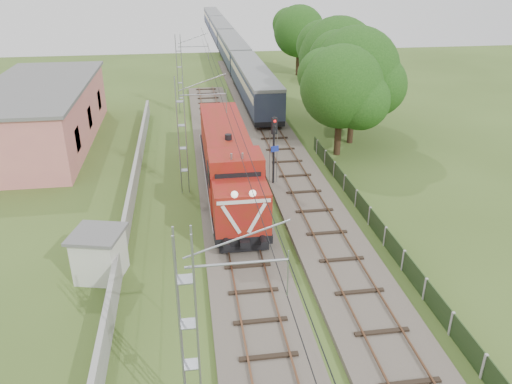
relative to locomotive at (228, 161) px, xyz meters
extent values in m
plane|color=#3B521E|center=(0.00, -11.55, -2.31)|extent=(140.00, 140.00, 0.00)
cube|color=#6B6054|center=(0.00, -4.55, -2.16)|extent=(4.20, 70.00, 0.30)
cube|color=black|center=(0.00, -4.55, -1.96)|extent=(2.40, 70.00, 0.10)
cube|color=brown|center=(-0.85, -4.55, -1.89)|extent=(0.08, 70.00, 0.05)
cube|color=brown|center=(0.85, -4.55, -1.89)|extent=(0.08, 70.00, 0.05)
cube|color=#6B6054|center=(5.00, 8.45, -2.16)|extent=(4.20, 80.00, 0.30)
cube|color=black|center=(5.00, 8.45, -1.96)|extent=(2.40, 80.00, 0.10)
cube|color=brown|center=(4.15, 8.45, -1.89)|extent=(0.08, 80.00, 0.05)
cube|color=brown|center=(5.85, 8.45, -1.89)|extent=(0.08, 80.00, 0.05)
cylinder|color=gray|center=(-1.50, -19.55, 4.49)|extent=(3.00, 0.08, 0.08)
cylinder|color=gray|center=(-1.50, 0.45, 4.49)|extent=(3.00, 0.08, 0.08)
cylinder|color=gray|center=(-1.50, 20.45, 4.49)|extent=(3.00, 0.08, 0.08)
cylinder|color=black|center=(0.00, 0.45, 3.19)|extent=(0.03, 70.00, 0.03)
cylinder|color=black|center=(0.00, 0.45, 4.49)|extent=(0.03, 70.00, 0.03)
cube|color=#9E9E99|center=(-6.50, 0.45, -1.56)|extent=(0.25, 40.00, 1.50)
cube|color=#DB7F76|center=(-15.00, 12.45, 0.19)|extent=(8.00, 20.00, 5.00)
cube|color=#606060|center=(-15.00, 12.45, 2.79)|extent=(8.40, 20.40, 0.25)
cube|color=black|center=(-11.05, 6.45, -0.11)|extent=(0.10, 1.60, 1.80)
cube|color=black|center=(-11.05, 12.45, -0.11)|extent=(0.10, 1.60, 1.80)
cube|color=black|center=(-11.05, 18.45, -0.11)|extent=(0.10, 1.60, 1.80)
cube|color=black|center=(8.00, -8.55, -1.71)|extent=(0.05, 32.00, 1.15)
cube|color=#9E9E99|center=(8.00, 6.45, -1.71)|extent=(0.12, 0.12, 1.20)
cube|color=black|center=(0.00, 0.13, -1.29)|extent=(3.12, 17.67, 0.52)
cube|color=black|center=(0.00, -5.59, -1.60)|extent=(2.29, 3.74, 0.52)
cube|color=black|center=(0.00, 5.84, -1.60)|extent=(2.29, 3.74, 0.52)
cube|color=black|center=(0.00, -8.60, -1.71)|extent=(2.70, 0.26, 0.36)
cube|color=maroon|center=(0.00, -7.41, 0.16)|extent=(3.01, 2.60, 2.39)
sphere|color=white|center=(-0.47, -8.65, 1.52)|extent=(0.37, 0.37, 0.37)
sphere|color=white|center=(0.47, -8.65, 1.52)|extent=(0.37, 0.37, 0.37)
cube|color=silver|center=(-0.68, -8.73, 0.11)|extent=(1.04, 0.06, 1.74)
cube|color=silver|center=(0.68, -8.73, 0.11)|extent=(1.04, 0.06, 1.74)
cube|color=silver|center=(0.00, -8.73, 1.10)|extent=(2.81, 0.06, 0.19)
cube|color=maroon|center=(0.00, -4.86, 0.63)|extent=(3.12, 2.49, 3.33)
cube|color=black|center=(0.00, -6.13, 1.15)|extent=(2.60, 0.06, 0.94)
cube|color=maroon|center=(0.00, 2.67, 0.32)|extent=(2.91, 12.58, 2.70)
cylinder|color=black|center=(0.00, -0.50, 1.83)|extent=(0.46, 0.46, 0.42)
cylinder|color=gray|center=(-0.31, -5.69, 2.45)|extent=(0.12, 0.12, 0.36)
cylinder|color=gray|center=(0.31, -5.69, 2.45)|extent=(0.12, 0.12, 0.36)
cube|color=black|center=(5.00, 22.99, -1.42)|extent=(2.84, 21.57, 0.49)
cube|color=#2C3549|center=(5.00, 22.99, 0.15)|extent=(2.94, 21.57, 2.65)
cube|color=beige|center=(5.00, 22.99, 0.64)|extent=(2.98, 20.71, 0.74)
cube|color=slate|center=(5.00, 22.99, 1.62)|extent=(2.99, 21.57, 0.34)
cube|color=black|center=(5.00, 45.54, -1.42)|extent=(2.84, 21.57, 0.49)
cube|color=#2C3549|center=(5.00, 45.54, 0.15)|extent=(2.94, 21.57, 2.65)
cube|color=beige|center=(5.00, 45.54, 0.64)|extent=(2.98, 20.71, 0.74)
cube|color=slate|center=(5.00, 45.54, 1.62)|extent=(2.99, 21.57, 0.34)
cube|color=black|center=(5.00, 68.09, -1.42)|extent=(2.84, 21.57, 0.49)
cube|color=#2C3549|center=(5.00, 68.09, 0.15)|extent=(2.94, 21.57, 2.65)
cube|color=beige|center=(5.00, 68.09, 0.64)|extent=(2.98, 20.71, 0.74)
cube|color=slate|center=(5.00, 68.09, 1.62)|extent=(2.99, 21.57, 0.34)
cube|color=black|center=(5.00, 90.64, -1.42)|extent=(2.84, 21.57, 0.49)
cube|color=#2C3549|center=(5.00, 90.64, 0.15)|extent=(2.94, 21.57, 2.65)
cube|color=beige|center=(5.00, 90.64, 0.64)|extent=(2.98, 20.71, 0.74)
cube|color=slate|center=(5.00, 90.64, 1.62)|extent=(2.99, 21.57, 0.34)
cylinder|color=black|center=(3.20, 0.37, 0.28)|extent=(0.15, 0.15, 5.18)
cube|color=black|center=(3.20, 0.21, 2.24)|extent=(0.41, 0.31, 1.14)
sphere|color=red|center=(3.20, 0.09, 2.61)|extent=(0.19, 0.19, 0.19)
sphere|color=black|center=(3.20, 0.09, 2.24)|extent=(0.19, 0.19, 0.19)
sphere|color=black|center=(3.20, 0.09, 1.88)|extent=(0.19, 0.19, 0.19)
cube|color=navy|center=(3.25, 0.24, 0.59)|extent=(0.56, 0.19, 0.41)
cube|color=silver|center=(-7.40, -9.29, -1.14)|extent=(2.59, 2.59, 2.34)
cube|color=#606060|center=(-7.40, -9.29, 0.14)|extent=(2.98, 2.98, 0.16)
cylinder|color=#3C2418|center=(9.59, 6.06, -0.31)|extent=(0.56, 0.56, 4.01)
sphere|color=#183D10|center=(9.59, 6.06, 3.34)|extent=(6.57, 6.57, 6.57)
sphere|color=#183D10|center=(10.91, 5.07, 2.43)|extent=(4.60, 4.60, 4.60)
sphere|color=#183D10|center=(8.45, 7.21, 4.07)|extent=(4.27, 4.27, 4.27)
cylinder|color=#3C2418|center=(11.58, 8.75, -0.07)|extent=(0.51, 0.51, 4.48)
sphere|color=#183D10|center=(11.58, 8.75, 4.00)|extent=(7.33, 7.33, 7.33)
sphere|color=#183D10|center=(13.05, 7.65, 2.98)|extent=(5.13, 5.13, 5.13)
sphere|color=#183D10|center=(10.30, 10.03, 4.81)|extent=(4.76, 4.76, 4.76)
cylinder|color=#3C2418|center=(11.93, 14.91, -0.04)|extent=(0.62, 0.62, 4.55)
sphere|color=#183D10|center=(11.93, 14.91, 4.10)|extent=(7.44, 7.44, 7.44)
sphere|color=#183D10|center=(13.42, 13.79, 3.06)|extent=(5.21, 5.21, 5.21)
sphere|color=#183D10|center=(10.62, 16.21, 4.92)|extent=(4.84, 4.84, 4.84)
cylinder|color=#3C2418|center=(13.30, 37.43, -0.20)|extent=(0.58, 0.58, 4.22)
sphere|color=#183D10|center=(13.30, 37.43, 3.64)|extent=(6.91, 6.91, 6.91)
sphere|color=#183D10|center=(14.69, 36.40, 2.68)|extent=(4.84, 4.84, 4.84)
sphere|color=#183D10|center=(12.10, 38.64, 4.41)|extent=(4.49, 4.49, 4.49)
camera|label=1|loc=(-2.71, -31.58, 12.36)|focal=35.00mm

